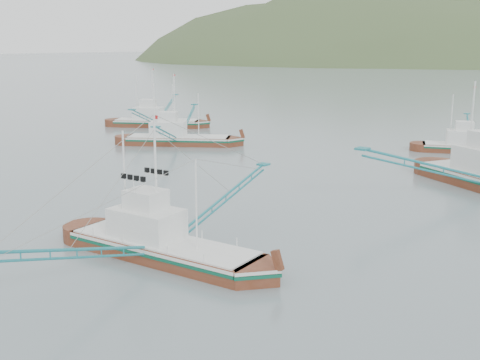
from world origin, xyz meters
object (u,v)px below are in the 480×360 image
Objects in this scene: bg_boat_left at (178,129)px; bg_boat_far at (473,138)px; bg_boat_extra at (156,114)px; main_boat at (160,236)px.

bg_boat_left is 36.30m from bg_boat_far.
bg_boat_extra is (-46.11, -7.75, 0.32)m from bg_boat_far.
bg_boat_extra is at bearing 112.67° from bg_boat_left.
bg_boat_extra is (-14.50, 10.09, -0.02)m from bg_boat_left.
main_boat is 41.74m from bg_boat_left.
main_boat is at bearing -117.06° from bg_boat_far.
bg_boat_left is (-28.29, 30.68, 0.69)m from main_boat.
bg_boat_left is 1.09× the size of bg_boat_far.
main_boat is 59.11m from bg_boat_extra.
bg_boat_left reaches higher than bg_boat_far.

